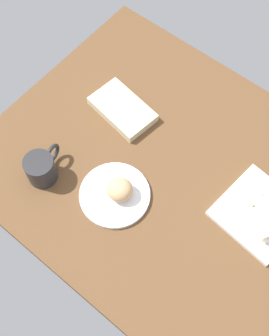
% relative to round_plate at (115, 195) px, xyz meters
% --- Properties ---
extents(dining_table, '(1.10, 0.90, 0.04)m').
position_rel_round_plate_xyz_m(dining_table, '(-0.07, -0.17, -0.03)').
color(dining_table, brown).
rests_on(dining_table, ground).
extents(round_plate, '(0.21, 0.21, 0.01)m').
position_rel_round_plate_xyz_m(round_plate, '(0.00, 0.00, 0.00)').
color(round_plate, white).
rests_on(round_plate, dining_table).
extents(scone_pastry, '(0.11, 0.11, 0.06)m').
position_rel_round_plate_xyz_m(scone_pastry, '(-0.01, -0.01, 0.04)').
color(scone_pastry, tan).
rests_on(scone_pastry, round_plate).
extents(square_plate, '(0.24, 0.24, 0.02)m').
position_rel_round_plate_xyz_m(square_plate, '(-0.36, -0.22, 0.00)').
color(square_plate, white).
rests_on(square_plate, dining_table).
extents(sauce_cup, '(0.06, 0.06, 0.02)m').
position_rel_round_plate_xyz_m(sauce_cup, '(-0.32, -0.24, 0.02)').
color(sauce_cup, silver).
rests_on(sauce_cup, square_plate).
extents(book_stack, '(0.23, 0.15, 0.03)m').
position_rel_round_plate_xyz_m(book_stack, '(0.17, -0.25, 0.01)').
color(book_stack, beige).
rests_on(book_stack, dining_table).
extents(coffee_mug, '(0.09, 0.14, 0.09)m').
position_rel_round_plate_xyz_m(coffee_mug, '(0.21, 0.08, 0.04)').
color(coffee_mug, '#262628').
rests_on(coffee_mug, dining_table).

